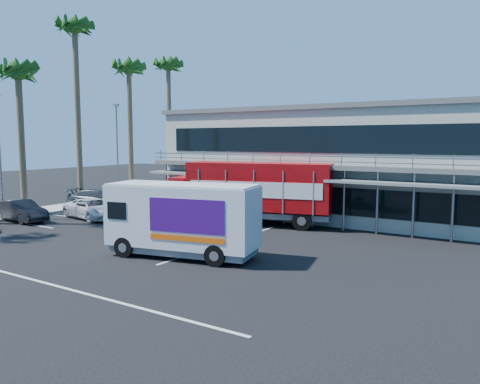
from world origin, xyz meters
The scene contains 14 objects.
ground centered at (0.00, 0.00, 0.00)m, with size 120.00×120.00×0.00m, color black.
building centered at (3.00, 14.94, 3.66)m, with size 22.40×12.00×7.30m.
curb_strip centered at (-15.00, 6.00, 0.08)m, with size 3.00×32.00×0.16m, color #A5A399.
palm_c centered at (-14.90, 3.00, 9.21)m, with size 2.80×2.80×10.75m.
palm_d centered at (-15.20, 8.00, 12.80)m, with size 2.80×2.80×14.75m.
palm_e centered at (-14.70, 13.00, 10.57)m, with size 2.80×2.80×12.25m.
palm_f centered at (-15.10, 18.50, 11.47)m, with size 2.80×2.80×13.25m.
light_pole_far centered at (-14.20, 11.00, 4.50)m, with size 0.50×0.25×8.09m.
red_truck centered at (0.10, 8.30, 2.09)m, with size 11.59×5.35×3.80m.
white_van centered at (1.99, -0.29, 1.72)m, with size 6.99×3.65×3.25m.
parked_car_b centered at (-12.50, 1.20, 0.69)m, with size 1.45×4.16×1.37m, color black.
parked_car_c centered at (-9.50, 4.40, 0.66)m, with size 2.19×4.75×1.32m, color silver.
parked_car_d centered at (-12.50, 7.60, 0.75)m, with size 2.11×5.19×1.51m, color #272D34.
parked_car_e centered at (-9.50, 7.20, 0.67)m, with size 1.58×3.93×1.34m, color gray.
Camera 1 is at (15.11, -16.07, 5.16)m, focal length 35.00 mm.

